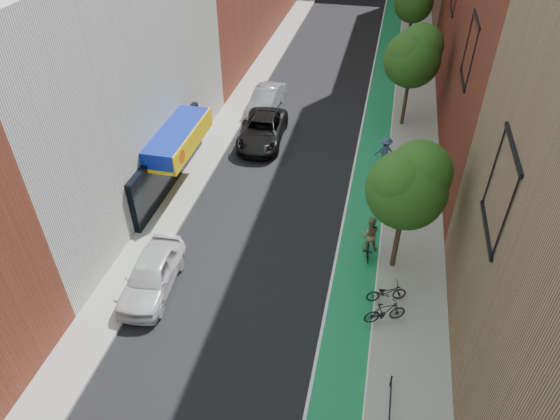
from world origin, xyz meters
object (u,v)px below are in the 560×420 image
Objects in this scene: parked_car_silver at (266,99)px; cyclist_lane_far at (385,156)px; parked_car_black at (262,130)px; cyclist_lane_mid at (380,186)px; cyclist_lane_near at (369,239)px; parked_car_white at (152,275)px.

cyclist_lane_far is (8.64, -6.24, 0.20)m from parked_car_silver.
parked_car_black is 7.98m from cyclist_lane_far.
parked_car_silver is 12.39m from cyclist_lane_mid.
parked_car_black reaches higher than parked_car_silver.
cyclist_lane_near is (8.34, -13.73, 0.20)m from parked_car_silver.
parked_car_white is at bearing 18.71° from cyclist_lane_near.
parked_car_white reaches higher than parked_car_silver.
cyclist_lane_mid is at bearing -33.41° from parked_car_black.
cyclist_lane_near is at bearing -54.45° from parked_car_black.
parked_car_silver is at bearing 83.61° from parked_car_white.
cyclist_lane_far is at bearing 47.28° from parked_car_white.
cyclist_lane_mid reaches higher than parked_car_silver.
parked_car_white is at bearing -88.55° from parked_car_silver.
cyclist_lane_near reaches higher than parked_car_silver.
parked_car_silver is (0.66, 17.95, -0.02)m from parked_car_white.
cyclist_lane_near reaches higher than cyclist_lane_mid.
cyclist_lane_near is 1.12× the size of cyclist_lane_mid.
parked_car_silver is (-0.87, 4.43, -0.01)m from parked_car_black.
cyclist_lane_mid is (7.72, -4.49, -0.05)m from parked_car_black.
parked_car_silver is 10.66m from cyclist_lane_far.
cyclist_lane_far is at bearing -98.72° from cyclist_lane_near.
parked_car_silver is at bearing 97.83° from parked_car_black.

